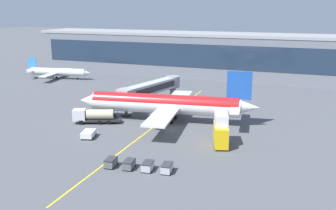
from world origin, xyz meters
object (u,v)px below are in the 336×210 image
Objects in this scene: baggage_cart_3 at (167,168)px; commuter_jet_far at (57,72)px; catering_lift at (221,130)px; pushback_tug at (89,134)px; baggage_cart_1 at (129,164)px; baggage_cart_2 at (148,166)px; fuel_tanker at (94,116)px; main_airliner at (166,104)px; baggage_cart_0 at (111,162)px.

commuter_jet_far is at bearing 137.20° from baggage_cart_3.
catering_lift is 1.69× the size of pushback_tug.
catering_lift reaches higher than baggage_cart_1.
baggage_cart_2 is 3.20m from baggage_cart_3.
commuter_jet_far is at bearing 134.26° from fuel_tanker.
fuel_tanker is at bearing -152.98° from main_airliner.
catering_lift reaches higher than fuel_tanker.
baggage_cart_2 is (8.01, -27.47, -3.36)m from main_airliner.
pushback_tug is (-10.12, -16.70, -3.30)m from main_airliner.
baggage_cart_0 is 1.00× the size of baggage_cart_3.
catering_lift is 18.11m from baggage_cart_2.
main_airliner is at bearing 58.77° from pushback_tug.
catering_lift is 20.06m from baggage_cart_1.
commuter_jet_far is (-69.16, 64.03, 1.83)m from baggage_cart_3.
commuter_jet_far reaches higher than catering_lift.
main_airliner is at bearing -32.54° from commuter_jet_far.
main_airliner is 5.85× the size of catering_lift.
baggage_cart_0 is (16.32, -20.87, -0.96)m from fuel_tanker.
baggage_cart_1 is 3.20m from baggage_cart_2.
fuel_tanker is 10.32m from pushback_tug.
commuter_jet_far is at bearing 147.46° from main_airliner.
baggage_cart_2 is at bearing 7.76° from baggage_cart_1.
pushback_tug is 16.57m from baggage_cart_0.
main_airliner is 28.52m from baggage_cart_1.
pushback_tug is at bearing 143.18° from baggage_cart_1.
catering_lift is at bearing -35.44° from main_airliner.
catering_lift is 2.55× the size of baggage_cart_2.
main_airliner reaches higher than baggage_cart_3.
pushback_tug is at bearing 149.30° from baggage_cart_2.
baggage_cart_2 is at bearing -172.24° from baggage_cart_3.
baggage_cart_2 is (3.17, 0.43, 0.00)m from baggage_cart_1.
main_airliner is 14.94× the size of baggage_cart_1.
baggage_cart_1 is at bearing -80.15° from main_airliner.
catering_lift is 26.71m from pushback_tug.
catering_lift reaches higher than baggage_cart_0.
fuel_tanker is at bearing 142.86° from baggage_cart_3.
baggage_cart_0 is at bearing -172.24° from baggage_cart_3.
baggage_cart_1 is 6.40m from baggage_cart_3.
baggage_cart_1 is at bearing -172.24° from baggage_cart_2.
baggage_cart_0 is 0.11× the size of commuter_jet_far.
pushback_tug is 18.70m from baggage_cart_1.
commuter_jet_far is (-47.85, 53.69, 1.76)m from pushback_tug.
commuter_jet_far reaches higher than baggage_cart_3.
fuel_tanker is 3.85× the size of baggage_cart_1.
baggage_cart_0 is (1.67, -28.34, -3.36)m from main_airliner.
main_airliner reaches higher than catering_lift.
baggage_cart_1 is at bearing -123.85° from catering_lift.
fuel_tanker is 3.85× the size of baggage_cart_0.
main_airliner reaches higher than commuter_jet_far.
main_airliner is 14.94× the size of baggage_cart_0.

